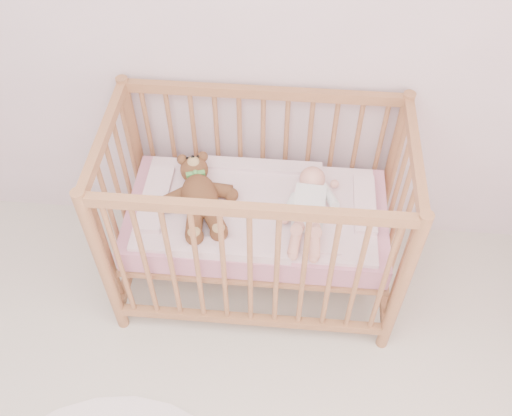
# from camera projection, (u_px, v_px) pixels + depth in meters

# --- Properties ---
(wall_back) EXTENTS (4.00, 0.02, 2.70)m
(wall_back) POSITION_uv_depth(u_px,v_px,m) (202.00, 5.00, 2.33)
(wall_back) COLOR silver
(wall_back) RESTS_ON floor
(crib) EXTENTS (1.36, 0.76, 1.00)m
(crib) POSITION_uv_depth(u_px,v_px,m) (257.00, 216.00, 2.71)
(crib) COLOR #B3784C
(crib) RESTS_ON floor
(mattress) EXTENTS (1.22, 0.62, 0.13)m
(mattress) POSITION_uv_depth(u_px,v_px,m) (257.00, 218.00, 2.72)
(mattress) COLOR pink
(mattress) RESTS_ON crib
(blanket) EXTENTS (1.10, 0.58, 0.06)m
(blanket) POSITION_uv_depth(u_px,v_px,m) (257.00, 208.00, 2.66)
(blanket) COLOR #F8ABB7
(blanket) RESTS_ON mattress
(baby) EXTENTS (0.30, 0.56, 0.13)m
(baby) POSITION_uv_depth(u_px,v_px,m) (309.00, 204.00, 2.58)
(baby) COLOR white
(baby) RESTS_ON blanket
(teddy_bear) EXTENTS (0.51, 0.61, 0.15)m
(teddy_bear) POSITION_uv_depth(u_px,v_px,m) (199.00, 196.00, 2.60)
(teddy_bear) COLOR brown
(teddy_bear) RESTS_ON blanket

